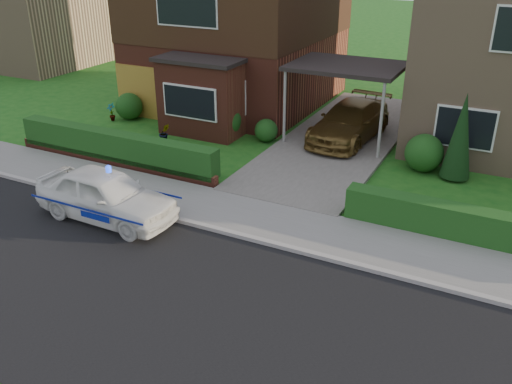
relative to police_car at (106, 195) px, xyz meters
The scene contains 22 objects.
ground 4.33m from the police_car, 34.14° to the right, with size 120.00×120.00×0.00m, color #175516.
road 4.33m from the police_car, 34.14° to the right, with size 60.00×6.00×0.02m, color black.
kerb 3.65m from the police_car, 10.41° to the left, with size 60.00×0.16×0.12m, color #9E9993.
sidewalk 3.98m from the police_car, 25.66° to the left, with size 60.00×2.00×0.10m, color slate.
driveway 9.32m from the police_car, 67.63° to the left, with size 3.80×12.00×0.12m, color #666059.
house_left 12.13m from the police_car, 101.03° to the left, with size 7.50×9.53×7.25m.
carport_link 9.47m from the police_car, 67.52° to the left, with size 3.80×3.00×2.77m.
garage_door 8.91m from the police_car, 121.91° to the left, with size 2.20×0.10×2.10m, color olive.
dwarf_wall 3.71m from the police_car, 127.93° to the left, with size 7.70×0.25×0.36m, color brown.
hedge_left 3.85m from the police_car, 126.54° to the left, with size 7.50×0.55×0.90m, color #133C15.
hedge_right 9.82m from the police_car, 17.53° to the left, with size 7.50×0.55×0.80m, color #133C15.
shrub_left_far 8.66m from the police_car, 124.94° to the left, with size 1.08×1.08×1.08m, color #133C15.
shrub_left_mid 6.92m from the police_car, 93.82° to the left, with size 1.32×1.32×1.32m, color #133C15.
shrub_left_near 7.29m from the police_car, 81.00° to the left, with size 0.84×0.84×0.84m, color #133C15.
shrub_right_near 9.72m from the police_car, 46.09° to the left, with size 1.20×1.20×1.20m, color #133C15.
conifer_a 10.32m from the police_car, 41.30° to the left, with size 0.90×0.90×2.60m, color black.
neighbour_left 21.44m from the police_car, 140.44° to the left, with size 6.50×7.00×5.20m, color tan.
police_car is the anchor object (origin of this frame).
driveway_car 9.33m from the police_car, 65.83° to the left, with size 1.82×4.48×1.30m, color brown.
potted_plant_a 8.57m from the police_car, 129.60° to the left, with size 0.38×0.26×0.72m, color gray.
potted_plant_b 5.82m from the police_car, 110.75° to the left, with size 0.31×0.39×0.71m, color gray.
potted_plant_c 6.85m from the police_car, 106.77° to the left, with size 0.46×0.46×0.82m, color gray.
Camera 1 is at (5.62, -7.14, 6.75)m, focal length 38.00 mm.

